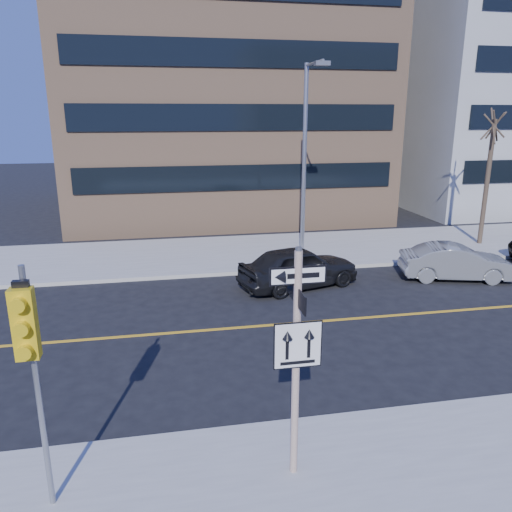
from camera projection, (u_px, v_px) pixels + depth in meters
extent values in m
plane|color=black|center=(264.00, 400.00, 11.15)|extent=(120.00, 120.00, 0.00)
cylinder|color=white|center=(296.00, 368.00, 8.20)|extent=(0.13, 0.13, 4.00)
cylinder|color=gray|center=(299.00, 249.00, 7.65)|extent=(0.10, 0.10, 0.06)
cube|color=black|center=(298.00, 276.00, 7.76)|extent=(0.92, 0.03, 0.30)
cube|color=black|center=(298.00, 297.00, 7.86)|extent=(0.03, 0.92, 0.30)
cube|color=white|center=(298.00, 345.00, 8.00)|extent=(0.80, 0.03, 0.80)
cylinder|color=gray|center=(38.00, 392.00, 7.48)|extent=(0.09, 0.09, 4.00)
cube|color=yellow|center=(25.00, 324.00, 6.96)|extent=(0.32, 0.22, 1.05)
sphere|color=#8C0705|center=(19.00, 304.00, 6.75)|extent=(0.17, 0.17, 0.17)
sphere|color=black|center=(22.00, 327.00, 6.85)|extent=(0.17, 0.17, 0.17)
sphere|color=black|center=(26.00, 351.00, 6.94)|extent=(0.17, 0.17, 0.17)
imported|color=black|center=(299.00, 267.00, 18.29)|extent=(3.01, 4.83, 1.53)
imported|color=slate|center=(456.00, 262.00, 19.16)|extent=(2.45, 4.35, 1.36)
cylinder|color=gray|center=(304.00, 163.00, 21.13)|extent=(0.18, 0.18, 8.00)
cylinder|color=gray|center=(314.00, 63.00, 19.11)|extent=(0.10, 2.20, 0.10)
cube|color=gray|center=(322.00, 63.00, 18.19)|extent=(0.55, 0.30, 0.16)
cylinder|color=#3A2E22|center=(487.00, 183.00, 23.34)|extent=(0.22, 0.22, 5.80)
cube|color=tan|center=(217.00, 69.00, 32.65)|extent=(18.00, 18.00, 18.00)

